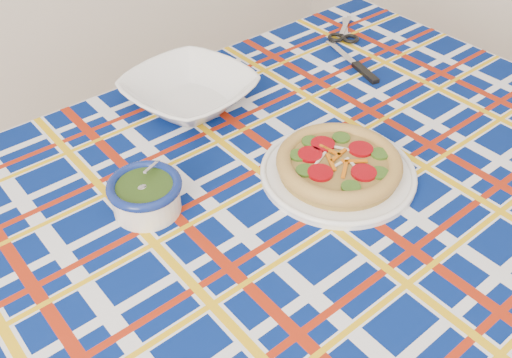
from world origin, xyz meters
TOP-DOWN VIEW (x-y plane):
  - dining_table at (0.38, 0.49)m, footprint 1.70×1.07m
  - tablecloth at (0.38, 0.49)m, footprint 1.74×1.10m
  - main_focaccia_plate at (0.55, 0.46)m, footprint 0.36×0.36m
  - pesto_bowl at (0.21, 0.61)m, footprint 0.14×0.14m
  - serving_bowl at (0.47, 0.86)m, footprint 0.33×0.33m
  - table_knife at (0.92, 0.80)m, footprint 0.09×0.25m
  - kitchen_scissors at (1.04, 0.90)m, footprint 0.20×0.19m

SIDE VIEW (x-z plane):
  - dining_table at x=0.38m, z-range 0.32..1.12m
  - tablecloth at x=0.38m, z-range 0.69..0.80m
  - table_knife at x=0.92m, z-range 0.80..0.81m
  - kitchen_scissors at x=1.04m, z-range 0.80..0.82m
  - main_focaccia_plate at x=0.55m, z-range 0.80..0.86m
  - serving_bowl at x=0.47m, z-range 0.80..0.87m
  - pesto_bowl at x=0.21m, z-range 0.80..0.88m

